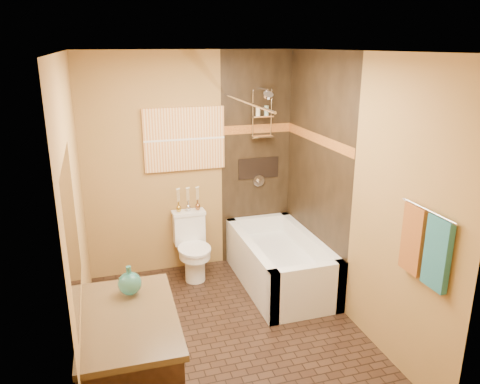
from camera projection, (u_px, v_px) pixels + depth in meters
name	position (u px, v px, depth m)	size (l,w,h in m)	color
floor	(229.00, 334.00, 4.31)	(3.00, 3.00, 0.00)	black
wall_left	(78.00, 222.00, 3.59)	(0.02, 3.00, 2.50)	#A2743E
wall_right	(354.00, 193.00, 4.27)	(0.02, 3.00, 2.50)	#A2743E
wall_back	(191.00, 164.00, 5.29)	(2.40, 0.02, 2.50)	#A2743E
wall_front	(303.00, 293.00, 2.56)	(2.40, 0.02, 2.50)	#A2743E
ceiling	(226.00, 51.00, 3.55)	(3.00, 3.00, 0.00)	silver
alcove_tile_back	(256.00, 160.00, 5.50)	(0.85, 0.01, 2.50)	black
alcove_tile_right	(316.00, 173.00, 4.95)	(0.01, 1.50, 2.50)	black
mosaic_band_back	(257.00, 129.00, 5.38)	(0.85, 0.01, 0.10)	brown
mosaic_band_right	(317.00, 138.00, 4.83)	(0.01, 1.50, 0.10)	brown
alcove_niche	(258.00, 168.00, 5.53)	(0.50, 0.01, 0.25)	black
shower_fixtures	(262.00, 126.00, 5.28)	(0.24, 0.33, 1.16)	silver
curtain_rod	(246.00, 102.00, 4.49)	(0.03, 0.03, 1.55)	silver
towel_bar	(428.00, 211.00, 3.24)	(0.02, 0.02, 0.55)	silver
towel_teal	(437.00, 254.00, 3.21)	(0.05, 0.22, 0.52)	#21606F
towel_rust	(413.00, 239.00, 3.44)	(0.05, 0.22, 0.52)	brown
sunset_painting	(184.00, 139.00, 5.16)	(0.90, 0.04, 0.70)	orange
vanity_mirror	(72.00, 233.00, 2.73)	(0.01, 1.00, 0.90)	white
bathtub	(280.00, 266.00, 5.15)	(0.80, 1.50, 0.55)	white
toilet	(192.00, 246.00, 5.29)	(0.37, 0.55, 0.73)	white
vanity	(131.00, 374.00, 3.12)	(0.65, 1.03, 0.90)	black
teal_bottle	(129.00, 280.00, 3.21)	(0.16, 0.16, 0.26)	#246E61
bud_vases	(188.00, 199.00, 5.28)	(0.28, 0.06, 0.27)	gold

